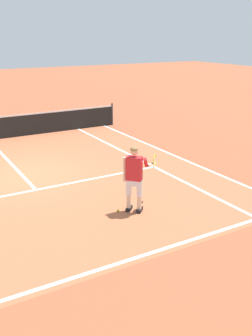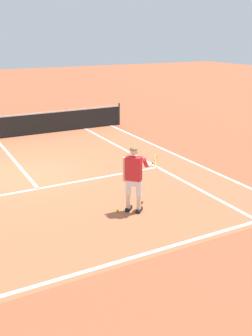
{
  "view_description": "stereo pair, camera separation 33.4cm",
  "coord_description": "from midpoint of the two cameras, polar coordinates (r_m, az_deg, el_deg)",
  "views": [
    {
      "loc": [
        -2.99,
        -11.75,
        4.29
      ],
      "look_at": [
        1.71,
        -3.67,
        1.05
      ],
      "focal_mm": 41.67,
      "sensor_mm": 36.0,
      "label": 1
    },
    {
      "loc": [
        -2.69,
        -11.92,
        4.29
      ],
      "look_at": [
        1.71,
        -3.67,
        1.05
      ],
      "focal_mm": 41.67,
      "sensor_mm": 36.0,
      "label": 2
    }
  ],
  "objects": [
    {
      "name": "tennis_ball_near_feet",
      "position": [
        9.94,
        -0.27,
        -6.24
      ],
      "size": [
        0.07,
        0.07,
        0.07
      ],
      "primitive_type": "sphere",
      "color": "#CCE02D",
      "rests_on": "ground"
    },
    {
      "name": "court_inner_surface",
      "position": [
        12.46,
        -13.18,
        -1.54
      ],
      "size": [
        10.98,
        11.33,
        0.0
      ],
      "primitive_type": "cube",
      "color": "#B2603D",
      "rests_on": "ground"
    },
    {
      "name": "line_baseline",
      "position": [
        7.82,
        -2.02,
        -14.15
      ],
      "size": [
        10.98,
        0.1,
        0.01
      ],
      "primitive_type": "cube",
      "color": "white",
      "rests_on": "ground"
    },
    {
      "name": "ground_plane",
      "position": [
        12.9,
        -13.75,
        -0.88
      ],
      "size": [
        80.0,
        80.0,
        0.0
      ],
      "primitive_type": "plane",
      "color": "#9E5133"
    },
    {
      "name": "line_centre_service",
      "position": [
        14.56,
        -15.57,
        1.26
      ],
      "size": [
        0.1,
        6.4,
        0.01
      ],
      "primitive_type": "cube",
      "color": "white",
      "rests_on": "ground"
    },
    {
      "name": "line_singles_right",
      "position": [
        13.99,
        3.24,
        1.23
      ],
      "size": [
        0.1,
        10.93,
        0.01
      ],
      "primitive_type": "cube",
      "color": "white",
      "rests_on": "ground"
    },
    {
      "name": "tennis_player",
      "position": [
        9.61,
        2.22,
        -0.99
      ],
      "size": [
        1.17,
        0.72,
        1.71
      ],
      "color": "black",
      "rests_on": "ground"
    },
    {
      "name": "line_service",
      "position": [
        11.62,
        -11.94,
        -2.97
      ],
      "size": [
        8.23,
        0.1,
        0.01
      ],
      "primitive_type": "cube",
      "color": "white",
      "rests_on": "ground"
    },
    {
      "name": "line_doubles_right",
      "position": [
        14.72,
        7.83,
        1.99
      ],
      "size": [
        0.1,
        10.93,
        0.01
      ],
      "primitive_type": "cube",
      "color": "white",
      "rests_on": "ground"
    }
  ]
}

